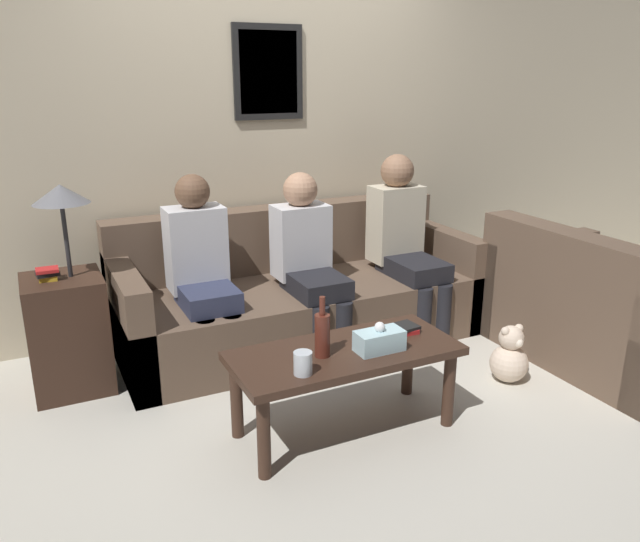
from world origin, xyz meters
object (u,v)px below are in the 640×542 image
at_px(couch_main, 298,296).
at_px(coffee_table, 345,362).
at_px(person_middle, 309,258).
at_px(person_left, 201,267).
at_px(wine_bottle, 322,334).
at_px(teddy_bear, 510,357).
at_px(couch_side, 600,314).
at_px(person_right, 405,238).
at_px(drinking_glass, 303,363).

distance_m(couch_main, coffee_table, 1.19).
distance_m(coffee_table, person_middle, 1.03).
bearing_deg(coffee_table, person_left, 111.35).
distance_m(coffee_table, person_left, 1.13).
relative_size(wine_bottle, teddy_bear, 0.86).
bearing_deg(wine_bottle, person_middle, 68.42).
bearing_deg(teddy_bear, coffee_table, -177.64).
relative_size(coffee_table, person_left, 0.96).
bearing_deg(couch_side, person_left, 65.82).
height_order(person_left, person_middle, person_left).
bearing_deg(person_right, teddy_bear, -83.58).
height_order(couch_main, couch_side, same).
relative_size(person_middle, person_right, 0.94).
height_order(couch_main, wine_bottle, couch_main).
distance_m(person_left, person_middle, 0.66).
bearing_deg(person_middle, teddy_bear, -47.67).
height_order(wine_bottle, teddy_bear, wine_bottle).
distance_m(couch_side, wine_bottle, 1.94).
relative_size(person_left, teddy_bear, 3.35).
relative_size(couch_main, drinking_glass, 22.46).
distance_m(person_middle, person_right, 0.73).
bearing_deg(teddy_bear, couch_side, -0.37).
bearing_deg(wine_bottle, teddy_bear, 2.84).
xyz_separation_m(wine_bottle, drinking_glass, (-0.16, -0.13, -0.06)).
height_order(couch_main, person_right, person_right).
height_order(coffee_table, person_right, person_right).
distance_m(drinking_glass, person_middle, 1.24).
bearing_deg(couch_main, drinking_glass, -113.15).
height_order(wine_bottle, person_left, person_left).
height_order(drinking_glass, teddy_bear, drinking_glass).
bearing_deg(drinking_glass, couch_side, 5.03).
bearing_deg(person_middle, person_left, 174.53).
relative_size(couch_main, person_right, 1.97).
bearing_deg(wine_bottle, person_right, 42.30).
bearing_deg(wine_bottle, couch_main, 71.23).
distance_m(couch_side, teddy_bear, 0.71).
bearing_deg(person_middle, drinking_glass, -116.18).
bearing_deg(person_right, person_middle, -177.12).
distance_m(couch_side, person_left, 2.43).
height_order(couch_main, person_left, person_left).
relative_size(wine_bottle, person_right, 0.25).
xyz_separation_m(couch_main, couch_side, (1.53, -1.11, 0.00)).
relative_size(coffee_table, person_right, 0.93).
relative_size(couch_side, person_right, 1.08).
relative_size(coffee_table, drinking_glass, 10.60).
bearing_deg(couch_side, person_middle, 59.00).
distance_m(couch_main, person_middle, 0.37).
distance_m(person_left, teddy_bear, 1.85).
distance_m(drinking_glass, person_right, 1.72).
height_order(coffee_table, wine_bottle, wine_bottle).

